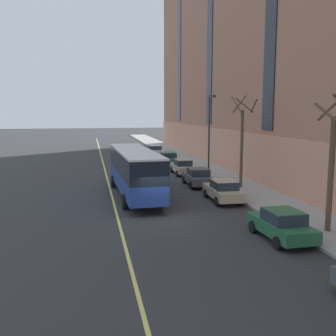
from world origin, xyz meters
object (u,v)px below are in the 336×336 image
Objects in this scene: parked_car_white_3 at (155,150)px; parked_car_champagne_7 at (183,167)px; fire_hydrant at (225,183)px; parked_car_green_6 at (168,159)px; parked_car_champagne_4 at (223,190)px; street_lamp at (210,128)px; parked_car_green_1 at (282,225)px; street_tree_mid_block at (332,163)px; parked_car_darkgray_2 at (198,177)px; street_tree_far_uptown at (242,141)px; city_bus at (135,170)px.

parked_car_champagne_7 is at bearing -89.71° from parked_car_white_3.
fire_hydrant is at bearing -85.98° from parked_car_white_3.
parked_car_white_3 is at bearing 90.04° from parked_car_green_6.
parked_car_champagne_4 is 1.00× the size of parked_car_champagne_7.
street_lamp reaches higher than parked_car_green_6.
street_tree_mid_block is at bearing 8.51° from parked_car_green_1.
parked_car_white_3 is at bearing 90.29° from parked_car_champagne_7.
street_lamp reaches higher than parked_car_darkgray_2.
fire_hydrant is (1.84, -1.70, -0.29)m from parked_car_darkgray_2.
street_tree_mid_block is 0.92× the size of street_lamp.
street_tree_far_uptown reaches higher than parked_car_champagne_7.
parked_car_champagne_7 is (0.08, -7.04, -0.00)m from parked_car_green_6.
street_tree_far_uptown is at bearing -32.17° from parked_car_darkgray_2.
parked_car_white_3 is 0.64× the size of street_tree_far_uptown.
parked_car_darkgray_2 is at bearing -90.18° from parked_car_white_3.
parked_car_green_6 is at bearing 90.36° from parked_car_green_1.
parked_car_darkgray_2 and parked_car_white_3 have the same top height.
street_lamp reaches higher than parked_car_green_1.
street_tree_far_uptown is at bearing -76.13° from street_lamp.
parked_car_champagne_7 is 0.59× the size of street_lamp.
parked_car_champagne_4 is 9.99m from street_lamp.
parked_car_darkgray_2 is (-0.26, 14.71, 0.00)m from parked_car_green_1.
parked_car_green_6 is at bearing 89.65° from parked_car_darkgray_2.
city_bus is 14.30m from street_tree_mid_block.
street_lamp is (1.94, 2.96, 4.03)m from parked_car_darkgray_2.
parked_car_green_6 is 11.35m from street_lamp.
parked_car_darkgray_2 is at bearing 102.49° from street_tree_mid_block.
city_bus is 10.34m from street_lamp.
street_tree_mid_block is at bearing -77.51° from parked_car_darkgray_2.
parked_car_darkgray_2 is 0.59× the size of street_lamp.
parked_car_champagne_4 is at bearing -87.94° from parked_car_darkgray_2.
parked_car_darkgray_2 is 4.94m from street_tree_far_uptown.
street_tree_far_uptown is at bearing 77.15° from parked_car_green_1.
parked_car_darkgray_2 is at bearing -123.18° from street_lamp.
parked_car_white_3 is at bearing 77.53° from city_bus.
parked_car_green_1 is 0.96× the size of parked_car_darkgray_2.
city_bus reaches higher than fire_hydrant.
fire_hydrant is (1.62, 4.31, -0.29)m from parked_car_champagne_4.
parked_car_white_3 is 20.91m from street_lamp.
parked_car_champagne_4 is (6.04, -2.73, -1.28)m from city_bus.
parked_car_green_1 and parked_car_green_6 have the same top height.
street_lamp reaches higher than fire_hydrant.
parked_car_green_1 is at bearing -88.99° from parked_car_darkgray_2.
city_bus is 27.35m from parked_car_white_3.
parked_car_green_6 is 16.03m from street_tree_far_uptown.
city_bus is at bearing -121.80° from parked_car_champagne_7.
parked_car_white_3 is 1.06× the size of parked_car_champagne_4.
street_tree_mid_block reaches higher than parked_car_white_3.
street_tree_mid_block is at bearing -83.99° from fire_hydrant.
parked_car_green_6 is (-0.18, 28.12, 0.00)m from parked_car_green_1.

